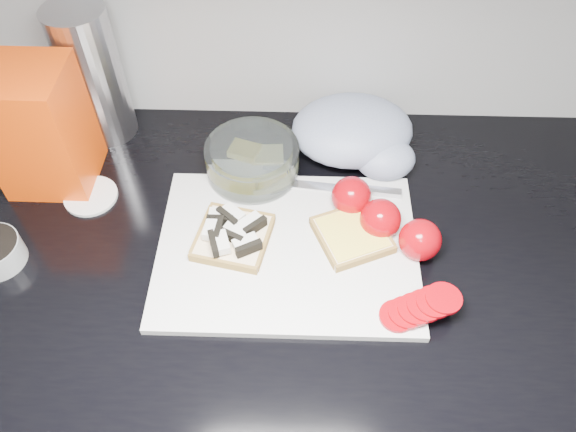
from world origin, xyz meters
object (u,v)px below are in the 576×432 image
object	(u,v)px
steel_canister	(93,75)
bread_bag	(39,128)
cutting_board	(287,249)
glass_bowl	(252,162)

from	to	relation	value
steel_canister	bread_bag	bearing A→B (deg)	-117.19
bread_bag	steel_canister	bearing A→B (deg)	63.33
cutting_board	steel_canister	xyz separation A→B (m)	(-0.34, 0.27, 0.12)
cutting_board	bread_bag	bearing A→B (deg)	159.27
glass_bowl	bread_bag	world-z (taller)	bread_bag
glass_bowl	steel_canister	distance (m)	0.31
bread_bag	cutting_board	bearing A→B (deg)	-20.21
steel_canister	glass_bowl	bearing A→B (deg)	-21.68
cutting_board	glass_bowl	xyz separation A→B (m)	(-0.06, 0.16, 0.03)
glass_bowl	bread_bag	distance (m)	0.35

